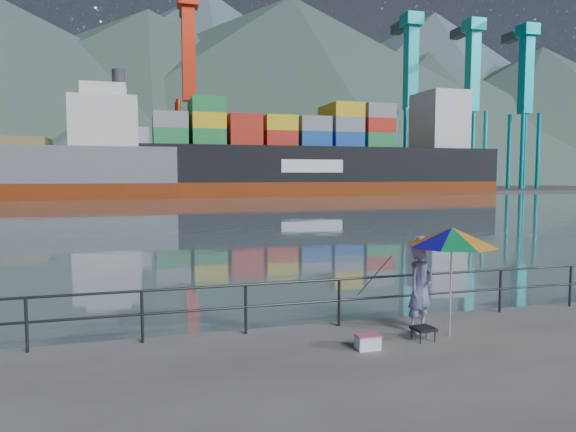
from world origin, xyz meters
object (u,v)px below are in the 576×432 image
(beach_umbrella, at_px, (452,237))
(cooler_bag, at_px, (368,343))
(container_ship, at_px, (311,159))
(fisherman, at_px, (420,288))

(beach_umbrella, bearing_deg, cooler_bag, -172.28)
(cooler_bag, xyz_separation_m, container_ship, (22.95, 72.86, 5.66))
(beach_umbrella, distance_m, cooler_bag, 2.66)
(beach_umbrella, bearing_deg, fisherman, 132.16)
(fisherman, height_order, beach_umbrella, beach_umbrella)
(fisherman, bearing_deg, beach_umbrella, -70.96)
(fisherman, xyz_separation_m, container_ship, (21.48, 72.16, 4.88))
(fisherman, distance_m, cooler_bag, 1.81)
(beach_umbrella, height_order, container_ship, container_ship)
(fisherman, height_order, container_ship, container_ship)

